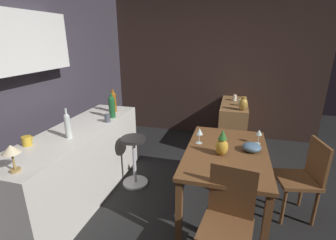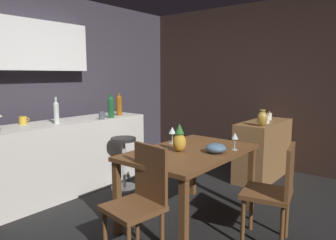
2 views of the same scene
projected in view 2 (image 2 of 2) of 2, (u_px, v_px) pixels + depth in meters
The scene contains 21 objects.
ground_plane at pixel (157, 218), 3.22m from camera, with size 9.00×9.00×0.00m, color black.
wall_kitchen_back at pixel (39, 79), 4.25m from camera, with size 5.20×0.33×2.60m.
wall_side_right at pixel (242, 85), 5.19m from camera, with size 0.10×4.40×2.60m, color #33231E.
dining_table at pixel (190, 159), 3.07m from camera, with size 1.35×0.86×0.74m.
kitchen_counter at pixel (70, 156), 3.96m from camera, with size 2.10×0.60×0.90m, color silver.
sideboard_cabinet at pixel (263, 150), 4.44m from camera, with size 1.10×0.44×0.82m, color olive.
chair_near_window at pixel (140, 199), 2.45m from camera, with size 0.45×0.45×0.92m.
chair_by_doorway at pixel (275, 190), 2.67m from camera, with size 0.47×0.47×0.89m.
bar_stool at pixel (124, 162), 3.99m from camera, with size 0.34×0.34×0.68m.
wine_glass_left at pixel (172, 131), 3.33m from camera, with size 0.08×0.08×0.18m.
wine_glass_right at pixel (235, 137), 3.05m from camera, with size 0.07×0.07×0.17m.
pineapple_centerpiece at pixel (179, 140), 2.99m from camera, with size 0.13×0.13×0.27m.
fruit_bowl at pixel (216, 148), 2.94m from camera, with size 0.20×0.20×0.09m, color slate.
wine_bottle_clear at pixel (56, 112), 3.65m from camera, with size 0.06×0.06×0.32m.
wine_bottle_amber at pixel (119, 105), 4.40m from camera, with size 0.08×0.08×0.32m.
wine_bottle_green at pixel (111, 106), 4.15m from camera, with size 0.08×0.08×0.32m.
cup_slate at pixel (102, 116), 4.01m from camera, with size 0.11×0.07×0.10m.
cup_mustard at pixel (23, 120), 3.63m from camera, with size 0.12×0.09×0.09m.
pillar_candle_tall at pixel (267, 119), 4.21m from camera, with size 0.07×0.07×0.13m.
pillar_candle_short at pixel (269, 116), 4.52m from camera, with size 0.07×0.07×0.13m.
vase_brass at pixel (262, 118), 3.97m from camera, with size 0.13×0.13×0.21m.
Camera 2 is at (-2.30, -1.99, 1.48)m, focal length 33.15 mm.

